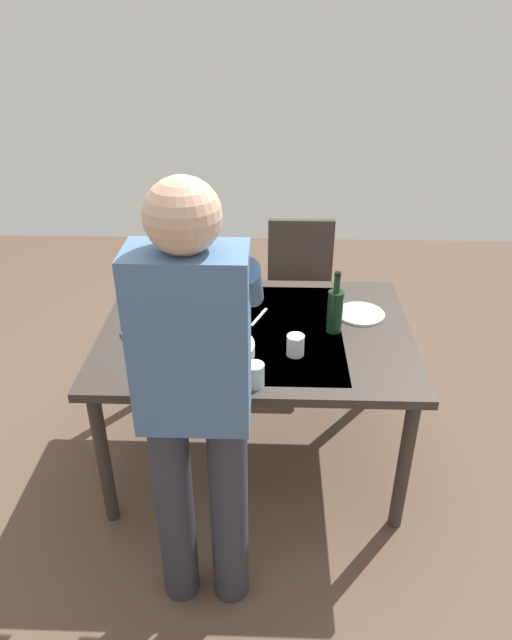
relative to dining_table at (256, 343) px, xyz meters
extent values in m
plane|color=brown|center=(0.00, 0.00, -0.68)|extent=(6.00, 6.00, 0.00)
cube|color=#332D28|center=(0.00, 0.00, 0.05)|extent=(1.43, 1.04, 0.04)
cube|color=beige|center=(0.00, 0.00, 0.07)|extent=(0.79, 0.88, 0.00)
cylinder|color=#332D28|center=(-0.64, -0.45, -0.32)|extent=(0.06, 0.06, 0.71)
cylinder|color=#332D28|center=(0.64, -0.45, -0.32)|extent=(0.06, 0.06, 0.71)
cylinder|color=#332D28|center=(-0.64, 0.45, -0.32)|extent=(0.06, 0.06, 0.71)
cylinder|color=#332D28|center=(0.64, 0.45, -0.32)|extent=(0.06, 0.06, 0.71)
cube|color=black|center=(-0.24, -0.82, -0.23)|extent=(0.40, 0.40, 0.04)
cube|color=#332D28|center=(-0.24, -1.00, 0.02)|extent=(0.40, 0.04, 0.45)
cylinder|color=#332D28|center=(-0.41, -0.99, -0.45)|extent=(0.04, 0.04, 0.43)
cylinder|color=#332D28|center=(-0.07, -0.99, -0.45)|extent=(0.04, 0.04, 0.43)
cylinder|color=#332D28|center=(-0.41, -0.65, -0.45)|extent=(0.04, 0.04, 0.43)
cylinder|color=#332D28|center=(-0.07, -0.65, -0.45)|extent=(0.04, 0.04, 0.43)
cylinder|color=#2D2D38|center=(0.27, 0.80, -0.24)|extent=(0.14, 0.14, 0.88)
cylinder|color=#2D2D38|center=(0.07, 0.80, -0.24)|extent=(0.14, 0.14, 0.88)
cube|color=#47668E|center=(0.17, 0.80, 0.50)|extent=(0.36, 0.20, 0.60)
sphere|color=tan|center=(0.17, 0.80, 0.90)|extent=(0.22, 0.22, 0.22)
cylinder|color=#47668E|center=(0.34, 0.56, 0.58)|extent=(0.08, 0.52, 0.40)
cylinder|color=#47668E|center=(0.00, 0.56, 0.58)|extent=(0.08, 0.52, 0.40)
cylinder|color=black|center=(-0.36, 0.00, 0.17)|extent=(0.07, 0.07, 0.20)
cylinder|color=black|center=(-0.36, 0.00, 0.31)|extent=(0.03, 0.03, 0.08)
cylinder|color=black|center=(-0.36, 0.00, 0.36)|extent=(0.03, 0.03, 0.02)
cylinder|color=white|center=(0.54, -0.32, 0.08)|extent=(0.06, 0.06, 0.01)
cylinder|color=white|center=(0.54, -0.32, 0.11)|extent=(0.01, 0.01, 0.07)
cone|color=white|center=(0.54, -0.32, 0.19)|extent=(0.07, 0.07, 0.07)
cylinder|color=maroon|center=(0.54, -0.32, 0.16)|extent=(0.03, 0.03, 0.03)
cylinder|color=silver|center=(-0.17, 0.20, 0.12)|extent=(0.08, 0.08, 0.09)
cylinder|color=silver|center=(-0.01, 0.43, 0.12)|extent=(0.08, 0.08, 0.10)
cylinder|color=silver|center=(0.31, -0.43, 0.13)|extent=(0.08, 0.08, 0.11)
cylinder|color=silver|center=(0.15, 0.22, 0.10)|extent=(0.30, 0.30, 0.05)
cylinder|color=#C6562D|center=(0.15, 0.22, 0.12)|extent=(0.22, 0.22, 0.03)
cylinder|color=silver|center=(0.23, -0.22, 0.10)|extent=(0.18, 0.18, 0.05)
cylinder|color=#4C843D|center=(0.23, -0.22, 0.12)|extent=(0.13, 0.13, 0.03)
cylinder|color=silver|center=(-0.50, -0.15, 0.08)|extent=(0.23, 0.23, 0.01)
cylinder|color=silver|center=(0.50, 0.04, 0.08)|extent=(0.23, 0.23, 0.01)
cube|color=silver|center=(0.46, 0.28, 0.07)|extent=(0.06, 0.20, 0.00)
cube|color=silver|center=(-0.01, -0.11, 0.07)|extent=(0.08, 0.17, 0.00)
camera|label=1|loc=(-0.07, 2.28, 1.43)|focal=32.34mm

